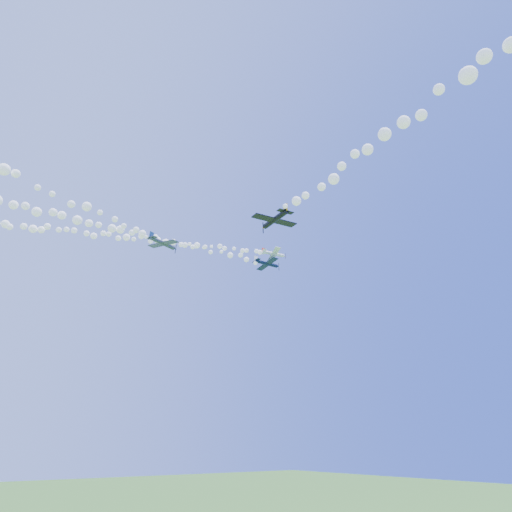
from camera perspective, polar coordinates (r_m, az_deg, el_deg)
plane_white at (r=103.99m, az=2.39°, el=0.29°), size 6.25×6.65×2.47m
smoke_trail_white at (r=99.51m, az=-17.45°, el=2.44°), size 63.28×24.72×2.74m
plane_navy at (r=105.69m, az=1.48°, el=-1.02°), size 7.44×7.88×2.40m
smoke_trail_navy at (r=92.53m, az=-20.10°, el=3.91°), size 75.57×9.41×2.92m
plane_grey at (r=78.21m, az=-12.29°, el=1.68°), size 6.51×6.88×1.95m
plane_black at (r=58.98m, az=2.49°, el=4.87°), size 6.74×6.39×1.78m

